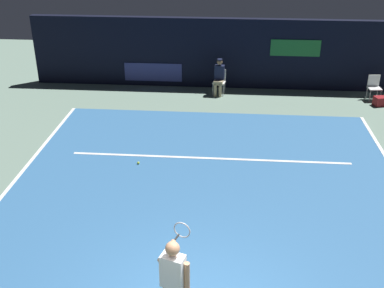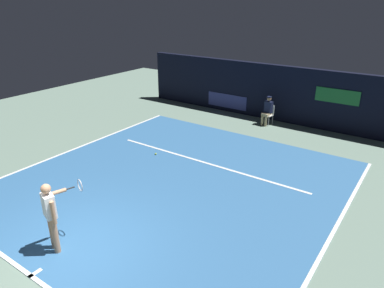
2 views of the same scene
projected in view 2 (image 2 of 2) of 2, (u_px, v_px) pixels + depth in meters
The scene contains 11 objects.
ground_plane at pixel (175, 183), 11.22m from camera, with size 28.55×28.55×0.00m, color slate.
court_surface at pixel (175, 183), 11.21m from camera, with size 9.73×10.05×0.01m, color #336699.
line_baseline at pixel (31, 276), 7.44m from camera, with size 9.73×0.10×0.01m, color white.
line_sideline_left at pixel (331, 237), 8.66m from camera, with size 0.10×10.05×0.01m, color white.
line_sideline_right at pixel (77, 148), 13.76m from camera, with size 0.10×10.05×0.01m, color white.
line_service at pixel (205, 163), 12.54m from camera, with size 7.59×0.10×0.01m, color white.
line_centre_mark at pixel (35, 273), 7.52m from camera, with size 0.10×0.30×0.01m, color white.
back_wall at pixel (275, 93), 16.59m from camera, with size 14.06×0.33×2.60m.
tennis_player at pixel (52, 213), 7.87m from camera, with size 0.50×1.04×1.73m.
line_judge_on_chair at pixel (268, 110), 16.10m from camera, with size 0.49×0.57×1.32m.
tennis_ball at pixel (156, 154), 13.17m from camera, with size 0.07×0.07×0.07m, color #CCE033.
Camera 2 is at (6.11, -3.77, 5.43)m, focal length 33.12 mm.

